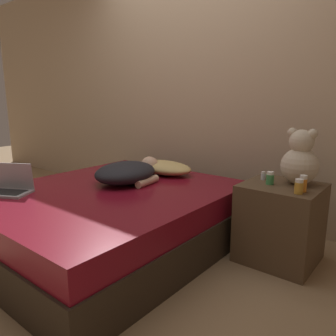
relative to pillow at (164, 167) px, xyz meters
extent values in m
plane|color=#937551|center=(0.01, -0.66, -0.52)|extent=(12.00, 12.00, 0.00)
cube|color=tan|center=(0.01, 0.54, 0.78)|extent=(8.00, 0.06, 2.60)
cube|color=#2D2319|center=(0.01, -0.66, -0.38)|extent=(1.58, 1.84, 0.28)
cube|color=maroon|center=(0.01, -0.66, -0.15)|extent=(1.54, 1.80, 0.18)
cube|color=brown|center=(1.11, -0.06, -0.24)|extent=(0.51, 0.49, 0.56)
ellipsoid|color=tan|center=(0.00, 0.00, 0.00)|extent=(0.56, 0.33, 0.12)
ellipsoid|color=black|center=(-0.04, -0.44, 0.03)|extent=(0.51, 0.62, 0.17)
sphere|color=#DBAD8E|center=(-0.09, -0.09, 0.02)|extent=(0.16, 0.16, 0.16)
cylinder|color=#DBAD8E|center=(0.15, -0.39, -0.03)|extent=(0.09, 0.26, 0.06)
cube|color=#9E9EA3|center=(-0.49, -1.22, -0.05)|extent=(0.41, 0.35, 0.02)
cube|color=black|center=(-0.49, -1.22, -0.04)|extent=(0.32, 0.26, 0.00)
cube|color=#9E9EA3|center=(-0.53, -1.14, 0.06)|extent=(0.32, 0.19, 0.20)
cube|color=black|center=(-0.53, -1.14, 0.06)|extent=(0.29, 0.17, 0.17)
sphere|color=beige|center=(1.18, 0.03, 0.16)|extent=(0.25, 0.25, 0.25)
sphere|color=beige|center=(1.18, 0.03, 0.33)|extent=(0.16, 0.16, 0.16)
sphere|color=beige|center=(1.12, 0.03, 0.39)|extent=(0.07, 0.07, 0.07)
sphere|color=beige|center=(1.25, 0.03, 0.39)|extent=(0.07, 0.07, 0.07)
cylinder|color=gold|center=(1.26, -0.21, 0.08)|extent=(0.05, 0.05, 0.07)
cylinder|color=white|center=(1.26, -0.21, 0.12)|extent=(0.05, 0.05, 0.02)
cylinder|color=silver|center=(0.95, -0.01, 0.06)|extent=(0.03, 0.03, 0.05)
cylinder|color=white|center=(0.95, -0.01, 0.09)|extent=(0.03, 0.03, 0.01)
cylinder|color=#3D8E4C|center=(1.04, -0.10, 0.07)|extent=(0.05, 0.05, 0.07)
cylinder|color=white|center=(1.04, -0.10, 0.12)|extent=(0.05, 0.05, 0.02)
cylinder|color=orange|center=(1.27, -0.15, 0.08)|extent=(0.05, 0.05, 0.08)
cylinder|color=white|center=(1.27, -0.15, 0.13)|extent=(0.04, 0.04, 0.02)
camera|label=1|loc=(1.86, -2.24, 0.63)|focal=35.00mm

